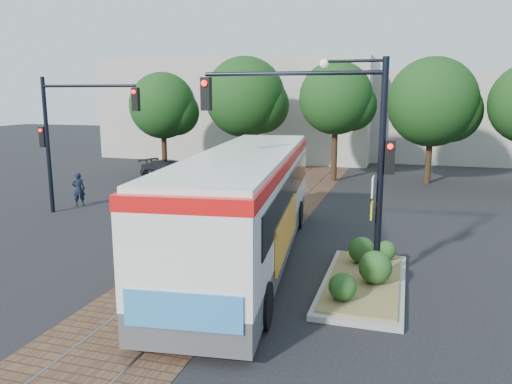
{
  "coord_description": "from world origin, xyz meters",
  "views": [
    {
      "loc": [
        5.74,
        -14.41,
        5.26
      ],
      "look_at": [
        0.33,
        3.41,
        1.6
      ],
      "focal_mm": 35.0,
      "sensor_mm": 36.0,
      "label": 1
    }
  ],
  "objects_px": {
    "traffic_island": "(365,274)",
    "parked_car": "(171,171)",
    "officer": "(79,189)",
    "city_bus": "(247,200)",
    "signal_pole_main": "(335,136)",
    "signal_pole_left": "(68,127)"
  },
  "relations": [
    {
      "from": "signal_pole_main",
      "to": "signal_pole_left",
      "type": "relative_size",
      "value": 1.0
    },
    {
      "from": "traffic_island",
      "to": "parked_car",
      "type": "bearing_deg",
      "value": 132.74
    },
    {
      "from": "officer",
      "to": "parked_car",
      "type": "distance_m",
      "value": 7.67
    },
    {
      "from": "signal_pole_left",
      "to": "officer",
      "type": "distance_m",
      "value": 3.5
    },
    {
      "from": "city_bus",
      "to": "signal_pole_left",
      "type": "bearing_deg",
      "value": 151.48
    },
    {
      "from": "signal_pole_main",
      "to": "officer",
      "type": "xyz_separation_m",
      "value": [
        -13.03,
        6.3,
        -3.35
      ]
    },
    {
      "from": "traffic_island",
      "to": "officer",
      "type": "height_order",
      "value": "officer"
    },
    {
      "from": "city_bus",
      "to": "signal_pole_left",
      "type": "height_order",
      "value": "signal_pole_left"
    },
    {
      "from": "traffic_island",
      "to": "signal_pole_main",
      "type": "height_order",
      "value": "signal_pole_main"
    },
    {
      "from": "signal_pole_left",
      "to": "officer",
      "type": "bearing_deg",
      "value": 118.22
    },
    {
      "from": "city_bus",
      "to": "signal_pole_main",
      "type": "relative_size",
      "value": 2.23
    },
    {
      "from": "parked_car",
      "to": "signal_pole_left",
      "type": "bearing_deg",
      "value": -161.6
    },
    {
      "from": "city_bus",
      "to": "signal_pole_main",
      "type": "distance_m",
      "value": 3.82
    },
    {
      "from": "signal_pole_main",
      "to": "traffic_island",
      "type": "bearing_deg",
      "value": -5.36
    },
    {
      "from": "traffic_island",
      "to": "parked_car",
      "type": "xyz_separation_m",
      "value": [
        -12.92,
        13.98,
        0.3
      ]
    },
    {
      "from": "city_bus",
      "to": "parked_car",
      "type": "bearing_deg",
      "value": 118.31
    },
    {
      "from": "city_bus",
      "to": "parked_car",
      "type": "relative_size",
      "value": 3.07
    },
    {
      "from": "officer",
      "to": "parked_car",
      "type": "relative_size",
      "value": 0.37
    },
    {
      "from": "officer",
      "to": "parked_car",
      "type": "xyz_separation_m",
      "value": [
        1.07,
        7.59,
        -0.17
      ]
    },
    {
      "from": "signal_pole_main",
      "to": "signal_pole_left",
      "type": "bearing_deg",
      "value": 158.55
    },
    {
      "from": "city_bus",
      "to": "parked_car",
      "type": "xyz_separation_m",
      "value": [
        -9.06,
        12.74,
        -1.32
      ]
    },
    {
      "from": "city_bus",
      "to": "signal_pole_left",
      "type": "distance_m",
      "value": 10.2
    }
  ]
}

